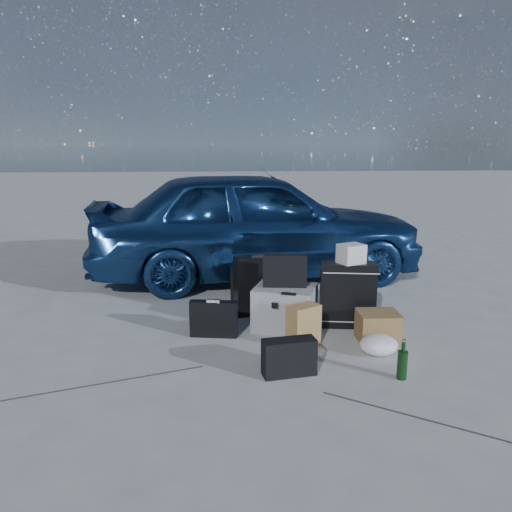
{
  "coord_description": "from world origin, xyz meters",
  "views": [
    {
      "loc": [
        -0.51,
        -4.07,
        1.79
      ],
      "look_at": [
        -0.14,
        0.85,
        0.69
      ],
      "focal_mm": 35.0,
      "sensor_mm": 36.0,
      "label": 1
    }
  ],
  "objects_px": {
    "car": "(256,223)",
    "duffel_bag": "(264,285)",
    "pelican_case": "(285,307)",
    "briefcase": "(214,319)",
    "suitcase_left": "(258,285)",
    "cardboard_box": "(378,327)",
    "suitcase_right": "(348,295)",
    "green_bottle": "(403,360)"
  },
  "relations": [
    {
      "from": "briefcase",
      "to": "green_bottle",
      "type": "height_order",
      "value": "briefcase"
    },
    {
      "from": "car",
      "to": "duffel_bag",
      "type": "distance_m",
      "value": 1.24
    },
    {
      "from": "pelican_case",
      "to": "suitcase_left",
      "type": "bearing_deg",
      "value": 137.25
    },
    {
      "from": "car",
      "to": "briefcase",
      "type": "relative_size",
      "value": 9.78
    },
    {
      "from": "pelican_case",
      "to": "duffel_bag",
      "type": "distance_m",
      "value": 0.88
    },
    {
      "from": "briefcase",
      "to": "green_bottle",
      "type": "relative_size",
      "value": 1.44
    },
    {
      "from": "suitcase_left",
      "to": "duffel_bag",
      "type": "xyz_separation_m",
      "value": [
        0.11,
        0.42,
        -0.13
      ]
    },
    {
      "from": "pelican_case",
      "to": "duffel_bag",
      "type": "bearing_deg",
      "value": 117.85
    },
    {
      "from": "suitcase_right",
      "to": "cardboard_box",
      "type": "xyz_separation_m",
      "value": [
        0.19,
        -0.41,
        -0.19
      ]
    },
    {
      "from": "suitcase_right",
      "to": "cardboard_box",
      "type": "height_order",
      "value": "suitcase_right"
    },
    {
      "from": "cardboard_box",
      "to": "briefcase",
      "type": "bearing_deg",
      "value": 171.43
    },
    {
      "from": "car",
      "to": "cardboard_box",
      "type": "bearing_deg",
      "value": -164.94
    },
    {
      "from": "briefcase",
      "to": "duffel_bag",
      "type": "distance_m",
      "value": 1.2
    },
    {
      "from": "suitcase_left",
      "to": "duffel_bag",
      "type": "relative_size",
      "value": 0.83
    },
    {
      "from": "car",
      "to": "briefcase",
      "type": "distance_m",
      "value": 2.3
    },
    {
      "from": "car",
      "to": "cardboard_box",
      "type": "distance_m",
      "value": 2.64
    },
    {
      "from": "suitcase_left",
      "to": "suitcase_right",
      "type": "height_order",
      "value": "suitcase_right"
    },
    {
      "from": "duffel_bag",
      "to": "pelican_case",
      "type": "bearing_deg",
      "value": -82.4
    },
    {
      "from": "duffel_bag",
      "to": "cardboard_box",
      "type": "distance_m",
      "value": 1.59
    },
    {
      "from": "briefcase",
      "to": "cardboard_box",
      "type": "distance_m",
      "value": 1.54
    },
    {
      "from": "briefcase",
      "to": "suitcase_left",
      "type": "relative_size",
      "value": 0.7
    },
    {
      "from": "pelican_case",
      "to": "cardboard_box",
      "type": "xyz_separation_m",
      "value": [
        0.82,
        -0.41,
        -0.07
      ]
    },
    {
      "from": "suitcase_right",
      "to": "briefcase",
      "type": "bearing_deg",
      "value": -163.51
    },
    {
      "from": "suitcase_left",
      "to": "cardboard_box",
      "type": "relative_size",
      "value": 1.72
    },
    {
      "from": "suitcase_left",
      "to": "suitcase_right",
      "type": "distance_m",
      "value": 0.98
    },
    {
      "from": "briefcase",
      "to": "cardboard_box",
      "type": "xyz_separation_m",
      "value": [
        1.52,
        -0.23,
        -0.04
      ]
    },
    {
      "from": "car",
      "to": "green_bottle",
      "type": "xyz_separation_m",
      "value": [
        0.9,
        -3.15,
        -0.59
      ]
    },
    {
      "from": "duffel_bag",
      "to": "cardboard_box",
      "type": "height_order",
      "value": "duffel_bag"
    },
    {
      "from": "pelican_case",
      "to": "duffel_bag",
      "type": "relative_size",
      "value": 0.75
    },
    {
      "from": "pelican_case",
      "to": "suitcase_right",
      "type": "distance_m",
      "value": 0.64
    },
    {
      "from": "briefcase",
      "to": "suitcase_left",
      "type": "xyz_separation_m",
      "value": [
        0.47,
        0.63,
        0.14
      ]
    },
    {
      "from": "suitcase_right",
      "to": "green_bottle",
      "type": "xyz_separation_m",
      "value": [
        0.14,
        -1.17,
        -0.17
      ]
    },
    {
      "from": "suitcase_left",
      "to": "cardboard_box",
      "type": "bearing_deg",
      "value": -54.05
    },
    {
      "from": "green_bottle",
      "to": "car",
      "type": "bearing_deg",
      "value": 105.96
    },
    {
      "from": "suitcase_left",
      "to": "green_bottle",
      "type": "height_order",
      "value": "suitcase_left"
    },
    {
      "from": "car",
      "to": "suitcase_left",
      "type": "relative_size",
      "value": 6.87
    },
    {
      "from": "briefcase",
      "to": "suitcase_left",
      "type": "bearing_deg",
      "value": 62.84
    },
    {
      "from": "briefcase",
      "to": "duffel_bag",
      "type": "height_order",
      "value": "duffel_bag"
    },
    {
      "from": "duffel_bag",
      "to": "green_bottle",
      "type": "bearing_deg",
      "value": -67.18
    },
    {
      "from": "cardboard_box",
      "to": "green_bottle",
      "type": "relative_size",
      "value": 1.19
    },
    {
      "from": "pelican_case",
      "to": "green_bottle",
      "type": "height_order",
      "value": "pelican_case"
    },
    {
      "from": "car",
      "to": "duffel_bag",
      "type": "relative_size",
      "value": 5.68
    }
  ]
}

